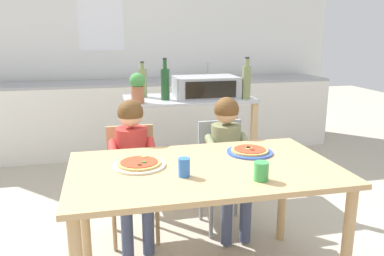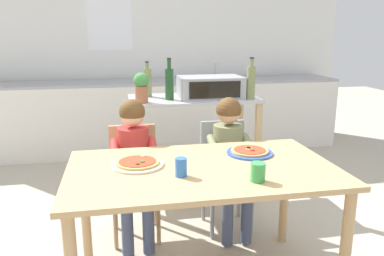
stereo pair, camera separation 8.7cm
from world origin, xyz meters
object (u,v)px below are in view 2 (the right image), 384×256
Objects in this scene: dining_chair_left at (134,173)px; child_in_olive_shirt at (230,150)px; kitchen_island_cart at (193,130)px; pizza_plate_blue_rimmed at (250,152)px; bottle_tall_green_wine at (147,82)px; drinking_cup_blue at (181,167)px; bottle_brown_beer at (169,83)px; potted_herb_plant at (141,86)px; toaster_oven at (210,87)px; child_in_red_shirt at (134,156)px; bottle_dark_olive_oil at (251,82)px; pizza_plate_cream at (138,163)px; dining_table at (202,182)px; dining_chair_right at (225,166)px; drinking_cup_green at (258,172)px.

dining_chair_left is 0.80× the size of child_in_olive_shirt.
pizza_plate_blue_rimmed is at bearing -83.88° from kitchen_island_cart.
bottle_tall_green_wine is 1.61m from drinking_cup_blue.
bottle_tall_green_wine reaches higher than kitchen_island_cart.
bottle_brown_beer reaches higher than potted_herb_plant.
bottle_brown_beer is at bearing 84.63° from drinking_cup_blue.
child_in_red_shirt is (-0.72, -0.74, -0.36)m from toaster_oven.
bottle_dark_olive_oil is 0.92m from bottle_tall_green_wine.
child_in_olive_shirt is at bearing 35.86° from pizza_plate_cream.
bottle_dark_olive_oil is at bearing -19.43° from bottle_tall_green_wine.
toaster_oven is 0.68× the size of dining_chair_left.
bottle_dark_olive_oil reaches higher than toaster_oven.
bottle_tall_green_wine reaches higher than potted_herb_plant.
child_in_olive_shirt is (0.35, -0.68, -0.41)m from bottle_brown_beer.
dining_table is at bearing -119.96° from child_in_olive_shirt.
potted_herb_plant is at bearing -159.01° from kitchen_island_cart.
dining_chair_right is 0.98m from pizza_plate_cream.
dining_table is at bearing 130.86° from drinking_cup_green.
child_in_olive_shirt reaches higher than dining_chair_left.
pizza_plate_cream is (-0.10, -1.08, -0.29)m from potted_herb_plant.
bottle_dark_olive_oil is at bearing -0.40° from potted_herb_plant.
pizza_plate_blue_rimmed is at bearing -91.15° from toaster_oven.
dining_chair_right reaches higher than dining_table.
bottle_dark_olive_oil is 1.21× the size of pizza_plate_cream.
child_in_red_shirt is (-0.35, -0.69, -0.41)m from bottle_brown_beer.
potted_herb_plant is at bearing 84.71° from pizza_plate_cream.
bottle_brown_beer is (-0.37, -0.05, 0.05)m from toaster_oven.
dining_chair_left is at bearing 90.00° from child_in_red_shirt.
dining_table is at bearing -13.87° from pizza_plate_cream.
child_in_olive_shirt is at bearing -9.40° from dining_chair_left.
bottle_brown_beer reaches higher than child_in_red_shirt.
bottle_brown_beer reaches higher than toaster_oven.
bottle_tall_green_wine is at bearing 77.14° from dining_chair_left.
pizza_plate_blue_rimmed reaches higher than dining_table.
dining_table is at bearing -115.50° from dining_chair_right.
toaster_oven reaches higher than kitchen_island_cart.
kitchen_island_cart is at bearing 80.99° from dining_table.
bottle_brown_beer is 0.27m from potted_herb_plant.
toaster_oven is 1.60m from drinking_cup_green.
kitchen_island_cart is 1.53m from drinking_cup_blue.
pizza_plate_cream is at bearing -95.29° from potted_herb_plant.
drinking_cup_green is (-0.13, -1.58, -0.21)m from toaster_oven.
drinking_cup_green is at bearing -49.14° from dining_table.
dining_chair_left is at bearing -131.42° from kitchen_island_cart.
child_in_olive_shirt reaches higher than dining_chair_right.
potted_herb_plant is at bearing -166.53° from toaster_oven.
kitchen_island_cart is at bearing 76.47° from drinking_cup_blue.
pizza_plate_cream is 0.30m from drinking_cup_blue.
toaster_oven is at bearing 13.47° from potted_herb_plant.
drinking_cup_green is at bearing -96.48° from dining_chair_right.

